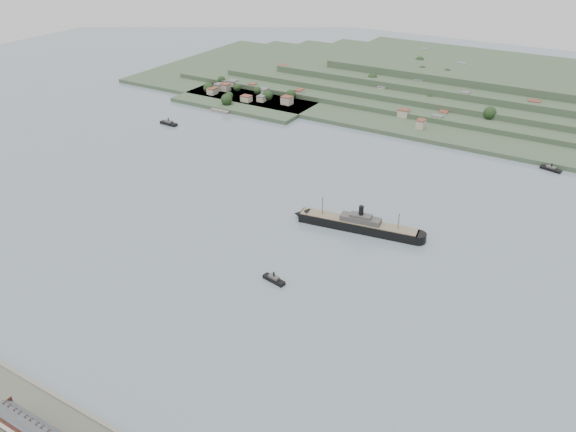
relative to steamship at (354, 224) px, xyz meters
The scene contains 6 objects.
ground 58.26m from the steamship, 109.82° to the right, with size 1400.00×1400.00×0.00m, color slate.
far_peninsula 338.61m from the steamship, 88.61° to the left, with size 760.00×309.00×30.00m.
steamship is the anchor object (origin of this frame).
tugboat 80.25m from the steamship, 100.42° to the right, with size 15.25×6.61×6.65m.
ferry_west 262.21m from the steamship, 159.51° to the left, with size 19.74×6.49×7.30m.
ferry_east 196.84m from the steamship, 59.92° to the left, with size 17.61×8.88×6.36m.
Camera 1 is at (149.20, -248.86, 192.66)m, focal length 35.00 mm.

